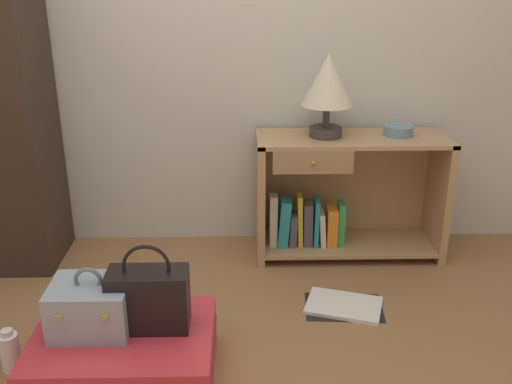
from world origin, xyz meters
name	(u,v)px	position (x,y,z in m)	size (l,w,h in m)	color
back_wall	(206,8)	(0.00, 1.50, 1.30)	(6.40, 0.10, 2.60)	beige
bookshelf	(340,196)	(0.72, 1.25, 0.33)	(1.01, 0.38, 0.67)	tan
table_lamp	(328,84)	(0.62, 1.25, 0.95)	(0.27, 0.27, 0.43)	#3D3838
bowl	(398,130)	(1.01, 1.26, 0.70)	(0.16, 0.16, 0.05)	slate
suitcase_large	(125,355)	(-0.28, 0.18, 0.10)	(0.69, 0.55, 0.20)	#D1333D
train_case	(91,306)	(-0.39, 0.21, 0.30)	(0.29, 0.25, 0.26)	#8E99A3
handbag	(149,298)	(-0.18, 0.22, 0.33)	(0.30, 0.14, 0.35)	black
bottle	(10,351)	(-0.74, 0.24, 0.08)	(0.08, 0.08, 0.18)	white
open_book_on_floor	(344,306)	(0.66, 0.66, 0.01)	(0.40, 0.32, 0.02)	white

